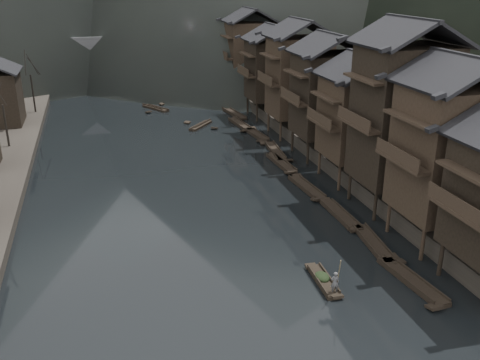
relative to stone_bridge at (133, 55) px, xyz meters
name	(u,v)px	position (x,y,z in m)	size (l,w,h in m)	color
water	(221,263)	(0.00, -72.00, -5.11)	(300.00, 300.00, 0.00)	black
right_bank	(380,103)	(35.00, -32.00, -4.21)	(40.00, 200.00, 1.80)	#2D2823
stilt_houses	(335,81)	(17.28, -52.66, 3.79)	(9.00, 67.60, 16.60)	black
moored_sampans	(286,164)	(11.71, -53.50, -4.91)	(2.70, 55.85, 0.47)	black
midriver_boats	(167,100)	(3.73, -17.98, -4.91)	(8.83, 41.52, 0.45)	black
stone_bridge	(133,55)	(0.00, 0.00, 0.00)	(40.00, 6.00, 9.00)	#4C4C4F
hero_sampan	(323,281)	(6.02, -76.47, -4.91)	(1.13, 4.52, 0.43)	black
cargo_heap	(322,272)	(6.01, -76.26, -4.38)	(0.99, 1.29, 0.59)	black
boatman	(335,280)	(6.09, -78.04, -3.89)	(0.57, 0.38, 1.57)	#565658
bamboo_pole	(341,242)	(6.29, -78.04, -1.19)	(0.06, 0.06, 4.39)	#8C7A51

